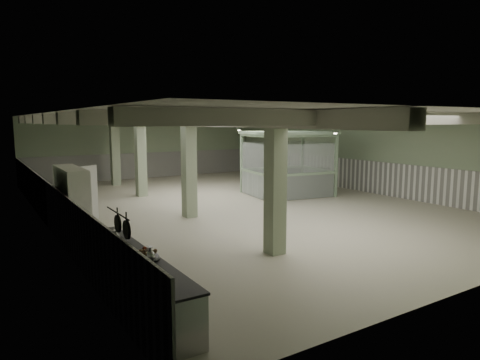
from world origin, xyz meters
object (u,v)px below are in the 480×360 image
prep_counter (132,278)px  guard_booth (287,153)px  walkin_cooler (73,207)px  filing_cabinet (322,179)px

prep_counter → guard_booth: 12.63m
walkin_cooler → filing_cabinet: (11.91, 2.84, -0.42)m
prep_counter → walkin_cooler: walkin_cooler is taller
walkin_cooler → guard_booth: guard_booth is taller
walkin_cooler → filing_cabinet: size_ratio=1.87×
prep_counter → filing_cabinet: filing_cabinet is taller
prep_counter → filing_cabinet: bearing=32.7°
guard_booth → prep_counter: bearing=-132.9°
prep_counter → guard_booth: size_ratio=1.16×
guard_booth → filing_cabinet: guard_booth is taller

